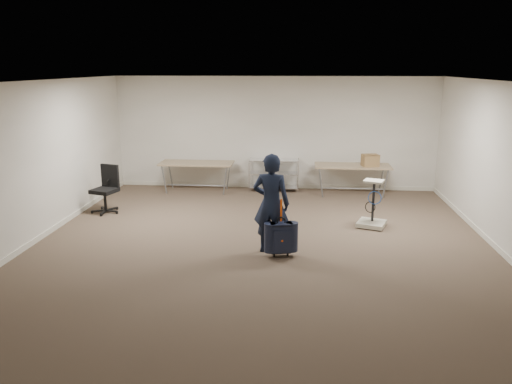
# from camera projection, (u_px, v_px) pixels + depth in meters

# --- Properties ---
(ground) EXTENTS (9.00, 9.00, 0.00)m
(ground) POSITION_uv_depth(u_px,v_px,m) (261.00, 250.00, 8.48)
(ground) COLOR #433529
(ground) RESTS_ON ground
(room_shell) EXTENTS (8.00, 9.00, 9.00)m
(room_shell) POSITION_uv_depth(u_px,v_px,m) (266.00, 223.00, 9.80)
(room_shell) COLOR beige
(room_shell) RESTS_ON ground
(folding_table_left) EXTENTS (1.80, 0.75, 0.73)m
(folding_table_left) POSITION_uv_depth(u_px,v_px,m) (197.00, 165.00, 12.29)
(folding_table_left) COLOR #8D7856
(folding_table_left) RESTS_ON ground
(folding_table_right) EXTENTS (1.80, 0.75, 0.73)m
(folding_table_right) POSITION_uv_depth(u_px,v_px,m) (353.00, 167.00, 11.96)
(folding_table_right) COLOR #8D7856
(folding_table_right) RESTS_ON ground
(wire_shelf) EXTENTS (1.22, 0.47, 0.80)m
(wire_shelf) POSITION_uv_depth(u_px,v_px,m) (274.00, 173.00, 12.42)
(wire_shelf) COLOR silver
(wire_shelf) RESTS_ON ground
(person) EXTENTS (0.66, 0.48, 1.68)m
(person) POSITION_uv_depth(u_px,v_px,m) (271.00, 204.00, 8.21)
(person) COLOR black
(person) RESTS_ON ground
(suitcase) EXTENTS (0.39, 0.27, 0.97)m
(suitcase) POSITION_uv_depth(u_px,v_px,m) (281.00, 237.00, 8.11)
(suitcase) COLOR #161A32
(suitcase) RESTS_ON ground
(office_chair) EXTENTS (0.61, 0.61, 1.00)m
(office_chair) POSITION_uv_depth(u_px,v_px,m) (106.00, 198.00, 10.62)
(office_chair) COLOR black
(office_chair) RESTS_ON ground
(equipment_cart) EXTENTS (0.65, 0.65, 0.93)m
(equipment_cart) POSITION_uv_depth(u_px,v_px,m) (372.00, 215.00, 9.66)
(equipment_cart) COLOR #F1E8CF
(equipment_cart) RESTS_ON ground
(cardboard_box) EXTENTS (0.43, 0.36, 0.28)m
(cardboard_box) POSITION_uv_depth(u_px,v_px,m) (370.00, 160.00, 11.80)
(cardboard_box) COLOR olive
(cardboard_box) RESTS_ON folding_table_right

